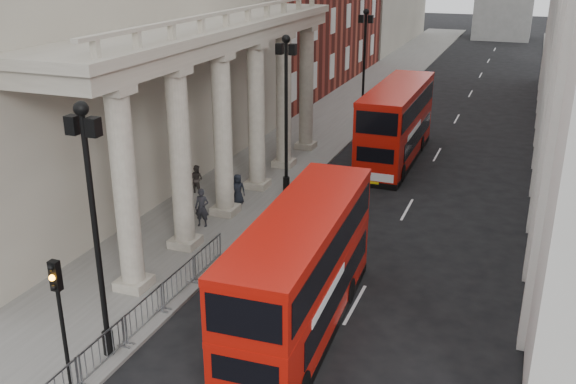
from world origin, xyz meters
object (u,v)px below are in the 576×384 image
object	(u,v)px
lamp_post_north	(364,58)
pedestrian_c	(238,189)
bus_far	(396,122)
lamp_post_south	(94,217)
pedestrian_b	(197,179)
traffic_light	(59,303)
pedestrian_a	(202,208)
bus_near	(302,271)
lamp_post_mid	(286,104)

from	to	relation	value
lamp_post_north	pedestrian_c	size ratio (longest dim) A/B	5.19
bus_far	lamp_post_south	bearing A→B (deg)	-100.18
lamp_post_north	bus_far	size ratio (longest dim) A/B	0.76
pedestrian_b	pedestrian_c	distance (m)	2.87
traffic_light	pedestrian_a	xyz separation A→B (m)	(-2.11, 12.22, -2.06)
bus_near	bus_far	world-z (taller)	bus_far
pedestrian_b	pedestrian_a	bearing A→B (deg)	131.30
lamp_post_south	pedestrian_c	distance (m)	14.03
lamp_post_south	pedestrian_a	distance (m)	11.09
lamp_post_south	bus_far	xyz separation A→B (m)	(4.25, 23.85, -2.45)
lamp_post_north	bus_near	bearing A→B (deg)	-79.40
lamp_post_north	pedestrian_b	world-z (taller)	lamp_post_north
lamp_post_mid	pedestrian_a	distance (m)	7.26
pedestrian_b	lamp_post_mid	bearing A→B (deg)	-147.00
lamp_post_south	bus_near	bearing A→B (deg)	34.71
pedestrian_b	pedestrian_c	bearing A→B (deg)	174.70
lamp_post_north	pedestrian_b	xyz separation A→B (m)	(-4.41, -17.91, -4.02)
lamp_post_north	pedestrian_c	distance (m)	19.14
lamp_post_mid	bus_near	distance (m)	13.67
bus_far	pedestrian_c	distance (m)	12.13
lamp_post_mid	pedestrian_a	xyz separation A→B (m)	(-2.01, -5.80, -3.86)
bus_far	pedestrian_c	world-z (taller)	bus_far
traffic_light	lamp_post_south	bearing A→B (deg)	92.84
bus_far	pedestrian_a	bearing A→B (deg)	-114.73
lamp_post_mid	traffic_light	distance (m)	18.11
lamp_post_south	bus_near	distance (m)	6.95
lamp_post_south	pedestrian_b	bearing A→B (deg)	107.39
bus_near	pedestrian_b	bearing A→B (deg)	130.53
bus_far	pedestrian_a	size ratio (longest dim) A/B	5.90
lamp_post_south	lamp_post_north	size ratio (longest dim) A/B	1.00
traffic_light	bus_near	bearing A→B (deg)	47.57
pedestrian_c	traffic_light	bearing A→B (deg)	-93.73
lamp_post_mid	lamp_post_north	xyz separation A→B (m)	(0.00, 16.00, 0.00)
lamp_post_mid	pedestrian_c	xyz separation A→B (m)	(-1.64, -2.65, -3.99)
lamp_post_south	bus_far	size ratio (longest dim) A/B	0.76
pedestrian_b	bus_far	bearing A→B (deg)	-121.97
lamp_post_mid	pedestrian_c	world-z (taller)	lamp_post_mid
lamp_post_south	pedestrian_a	size ratio (longest dim) A/B	4.49
lamp_post_north	traffic_light	distance (m)	34.07
bus_near	pedestrian_a	world-z (taller)	bus_near
bus_near	traffic_light	bearing A→B (deg)	-134.88
lamp_post_mid	pedestrian_b	xyz separation A→B (m)	(-4.41, -1.91, -4.02)
lamp_post_south	lamp_post_north	distance (m)	32.00
bus_far	bus_near	bearing A→B (deg)	-87.09
lamp_post_mid	bus_far	xyz separation A→B (m)	(4.25, 7.85, -2.45)
bus_near	bus_far	distance (m)	20.20
lamp_post_mid	bus_far	world-z (taller)	lamp_post_mid
lamp_post_mid	bus_near	bearing A→B (deg)	-66.74
bus_near	pedestrian_a	xyz separation A→B (m)	(-7.31, 6.53, -1.26)
lamp_post_north	pedestrian_a	bearing A→B (deg)	-95.28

